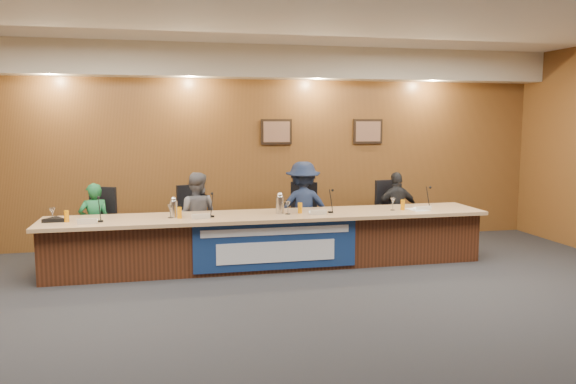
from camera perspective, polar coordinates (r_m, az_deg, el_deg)
name	(u,v)px	position (r m, az deg, el deg)	size (l,w,h in m)	color
floor	(315,326)	(5.75, 2.78, -13.47)	(10.00, 10.00, 0.00)	black
wall_back	(252,147)	(9.30, -3.64, 4.58)	(10.00, 0.04, 3.20)	brown
soffit	(254,62)	(9.09, -3.47, 13.04)	(10.00, 0.50, 0.50)	beige
dais_body	(271,241)	(7.90, -1.79, -5.05)	(6.00, 0.80, 0.70)	#412011
dais_top	(271,216)	(7.78, -1.73, -2.43)	(6.10, 0.95, 0.05)	tan
banner	(276,246)	(7.49, -1.20, -5.49)	(2.20, 0.02, 0.65)	navy
banner_text_upper	(276,231)	(7.44, -1.18, -4.01)	(2.00, 0.01, 0.10)	silver
banner_text_lower	(276,252)	(7.50, -1.18, -6.10)	(1.60, 0.01, 0.28)	silver
wall_photo_left	(276,132)	(9.33, -1.19, 6.14)	(0.52, 0.04, 0.42)	black
wall_photo_right	(368,131)	(9.77, 8.10, 6.12)	(0.52, 0.04, 0.42)	black
panelist_a	(95,224)	(8.39, -19.05, -3.09)	(0.43, 0.28, 1.17)	#165D30
panelist_b	(196,216)	(8.33, -9.30, -2.43)	(0.63, 0.49, 1.29)	#55545A
panelist_c	(303,208)	(8.56, 1.53, -1.64)	(0.92, 0.53, 1.42)	#141E39
panelist_d	(397,211)	(9.06, 10.98, -1.87)	(0.72, 0.30, 1.23)	black
office_chair_a	(96,230)	(8.51, -18.95, -3.65)	(0.48, 0.48, 0.08)	black
office_chair_b	(196,226)	(8.46, -9.31, -3.41)	(0.48, 0.48, 0.08)	black
office_chair_c	(301,222)	(8.69, 1.37, -3.03)	(0.48, 0.48, 0.08)	black
office_chair_d	(394,218)	(9.18, 10.72, -2.61)	(0.48, 0.48, 0.08)	black
nameplate_a	(87,221)	(7.44, -19.75, -2.75)	(0.24, 0.06, 0.09)	white
microphone_a	(100,221)	(7.55, -18.51, -2.82)	(0.07, 0.07, 0.02)	black
juice_glass_a	(67,216)	(7.68, -21.58, -2.31)	(0.06, 0.06, 0.15)	orange
water_glass_a	(52,215)	(7.75, -22.81, -2.17)	(0.08, 0.08, 0.18)	silver
nameplate_b	(201,216)	(7.44, -8.82, -2.40)	(0.24, 0.06, 0.09)	white
microphone_b	(212,216)	(7.59, -7.76, -2.46)	(0.07, 0.07, 0.02)	black
juice_glass_b	(179,213)	(7.55, -10.97, -2.08)	(0.06, 0.06, 0.15)	orange
water_glass_b	(170,211)	(7.60, -11.86, -1.93)	(0.08, 0.08, 0.18)	silver
nameplate_c	(319,212)	(7.70, 3.12, -2.01)	(0.24, 0.06, 0.09)	white
microphone_c	(330,212)	(7.89, 4.31, -2.04)	(0.07, 0.07, 0.02)	black
juice_glass_c	(300,208)	(7.82, 1.24, -1.63)	(0.06, 0.06, 0.15)	orange
water_glass_c	(288,208)	(7.72, -0.02, -1.63)	(0.08, 0.08, 0.18)	silver
nameplate_d	(424,208)	(8.25, 13.61, -1.57)	(0.24, 0.06, 0.09)	white
microphone_d	(427,208)	(8.44, 13.89, -1.63)	(0.07, 0.07, 0.02)	black
juice_glass_d	(403,205)	(8.27, 11.58, -1.29)	(0.06, 0.06, 0.15)	orange
water_glass_d	(393,204)	(8.20, 10.60, -1.23)	(0.08, 0.08, 0.18)	silver
carafe_left	(174,209)	(7.63, -11.54, -1.72)	(0.11, 0.11, 0.22)	silver
carafe_mid	(280,205)	(7.78, -0.83, -1.34)	(0.12, 0.12, 0.24)	silver
speakerphone	(54,220)	(7.78, -22.66, -2.62)	(0.32, 0.32, 0.05)	black
paper_stack	(417,209)	(8.35, 12.98, -1.74)	(0.22, 0.30, 0.01)	white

